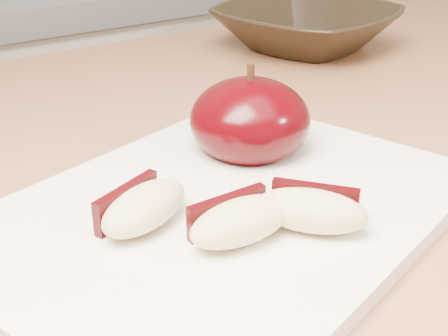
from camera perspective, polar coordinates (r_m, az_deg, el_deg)
cutting_board at (r=0.40m, az=-0.00°, el=-4.03°), size 0.37×0.31×0.01m
apple_half at (r=0.46m, az=2.37°, el=4.36°), size 0.10×0.10×0.08m
apple_wedge_a at (r=0.37m, az=-7.44°, el=-3.53°), size 0.07×0.06×0.02m
apple_wedge_b at (r=0.36m, az=1.45°, el=-4.79°), size 0.07×0.03×0.02m
apple_wedge_c at (r=0.37m, az=7.99°, el=-3.77°), size 0.07×0.07×0.02m
bowl at (r=0.79m, az=7.52°, el=12.62°), size 0.25×0.25×0.05m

